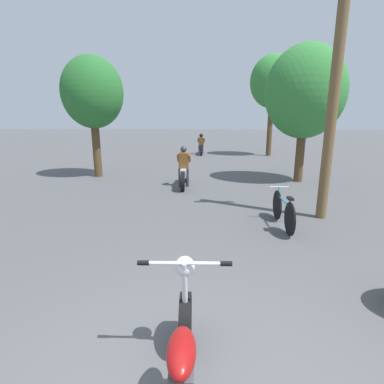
{
  "coord_description": "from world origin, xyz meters",
  "views": [
    {
      "loc": [
        0.13,
        -1.9,
        2.4
      ],
      "look_at": [
        0.0,
        4.1,
        0.9
      ],
      "focal_mm": 28.0,
      "sensor_mm": 36.0,
      "label": 1
    }
  ],
  "objects_px": {
    "utility_pole": "(334,95)",
    "roadside_tree_right_far": "(273,82)",
    "roadside_tree_left": "(92,93)",
    "motorcycle_foreground": "(182,364)",
    "bicycle_parked": "(283,210)",
    "motorcycle_rider_lead": "(184,171)",
    "motorcycle_rider_far": "(201,146)",
    "roadside_tree_right_near": "(305,92)"
  },
  "relations": [
    {
      "from": "utility_pole",
      "to": "roadside_tree_right_far",
      "type": "bearing_deg",
      "value": 83.12
    },
    {
      "from": "roadside_tree_left",
      "to": "motorcycle_foreground",
      "type": "bearing_deg",
      "value": -68.31
    },
    {
      "from": "roadside_tree_right_far",
      "to": "bicycle_parked",
      "type": "relative_size",
      "value": 3.52
    },
    {
      "from": "utility_pole",
      "to": "bicycle_parked",
      "type": "height_order",
      "value": "utility_pole"
    },
    {
      "from": "motorcycle_rider_lead",
      "to": "motorcycle_foreground",
      "type": "bearing_deg",
      "value": -87.34
    },
    {
      "from": "bicycle_parked",
      "to": "roadside_tree_left",
      "type": "bearing_deg",
      "value": 136.38
    },
    {
      "from": "motorcycle_rider_lead",
      "to": "bicycle_parked",
      "type": "distance_m",
      "value": 4.69
    },
    {
      "from": "bicycle_parked",
      "to": "motorcycle_rider_far",
      "type": "bearing_deg",
      "value": 97.2
    },
    {
      "from": "motorcycle_rider_far",
      "to": "bicycle_parked",
      "type": "bearing_deg",
      "value": -82.8
    },
    {
      "from": "roadside_tree_right_near",
      "to": "roadside_tree_right_far",
      "type": "height_order",
      "value": "roadside_tree_right_far"
    },
    {
      "from": "roadside_tree_right_far",
      "to": "motorcycle_rider_lead",
      "type": "bearing_deg",
      "value": -119.33
    },
    {
      "from": "motorcycle_foreground",
      "to": "motorcycle_rider_lead",
      "type": "xyz_separation_m",
      "value": [
        -0.39,
        8.39,
        0.13
      ]
    },
    {
      "from": "roadside_tree_right_near",
      "to": "roadside_tree_left",
      "type": "height_order",
      "value": "roadside_tree_right_near"
    },
    {
      "from": "roadside_tree_left",
      "to": "motorcycle_rider_far",
      "type": "distance_m",
      "value": 9.37
    },
    {
      "from": "roadside_tree_right_near",
      "to": "motorcycle_rider_lead",
      "type": "distance_m",
      "value": 5.23
    },
    {
      "from": "utility_pole",
      "to": "roadside_tree_right_near",
      "type": "bearing_deg",
      "value": 79.31
    },
    {
      "from": "roadside_tree_right_near",
      "to": "roadside_tree_right_far",
      "type": "xyz_separation_m",
      "value": [
        0.67,
        8.02,
        1.2
      ]
    },
    {
      "from": "motorcycle_rider_lead",
      "to": "motorcycle_rider_far",
      "type": "xyz_separation_m",
      "value": [
        0.7,
        9.59,
        -0.01
      ]
    },
    {
      "from": "motorcycle_rider_lead",
      "to": "motorcycle_rider_far",
      "type": "bearing_deg",
      "value": 85.81
    },
    {
      "from": "roadside_tree_right_far",
      "to": "roadside_tree_left",
      "type": "relative_size",
      "value": 1.29
    },
    {
      "from": "roadside_tree_left",
      "to": "bicycle_parked",
      "type": "relative_size",
      "value": 2.73
    },
    {
      "from": "roadside_tree_left",
      "to": "motorcycle_rider_far",
      "type": "height_order",
      "value": "roadside_tree_left"
    },
    {
      "from": "utility_pole",
      "to": "roadside_tree_right_near",
      "type": "xyz_separation_m",
      "value": [
        0.81,
        4.3,
        0.39
      ]
    },
    {
      "from": "roadside_tree_left",
      "to": "motorcycle_rider_lead",
      "type": "bearing_deg",
      "value": -25.86
    },
    {
      "from": "utility_pole",
      "to": "motorcycle_rider_far",
      "type": "height_order",
      "value": "utility_pole"
    },
    {
      "from": "motorcycle_foreground",
      "to": "motorcycle_rider_far",
      "type": "bearing_deg",
      "value": 89.01
    },
    {
      "from": "roadside_tree_right_far",
      "to": "motorcycle_rider_far",
      "type": "xyz_separation_m",
      "value": [
        -4.33,
        0.63,
        -3.95
      ]
    },
    {
      "from": "roadside_tree_right_near",
      "to": "roadside_tree_left",
      "type": "xyz_separation_m",
      "value": [
        -8.01,
        0.83,
        0.04
      ]
    },
    {
      "from": "roadside_tree_right_near",
      "to": "roadside_tree_right_far",
      "type": "distance_m",
      "value": 8.13
    },
    {
      "from": "roadside_tree_right_near",
      "to": "roadside_tree_left",
      "type": "relative_size",
      "value": 1.04
    },
    {
      "from": "utility_pole",
      "to": "roadside_tree_left",
      "type": "relative_size",
      "value": 1.18
    },
    {
      "from": "roadside_tree_left",
      "to": "bicycle_parked",
      "type": "xyz_separation_m",
      "value": [
        6.07,
        -5.79,
        -2.93
      ]
    },
    {
      "from": "motorcycle_foreground",
      "to": "roadside_tree_left",
      "type": "bearing_deg",
      "value": 111.69
    },
    {
      "from": "roadside_tree_left",
      "to": "motorcycle_foreground",
      "type": "distance_m",
      "value": 11.32
    },
    {
      "from": "roadside_tree_right_near",
      "to": "bicycle_parked",
      "type": "xyz_separation_m",
      "value": [
        -1.93,
        -4.96,
        -2.89
      ]
    },
    {
      "from": "roadside_tree_right_near",
      "to": "motorcycle_rider_far",
      "type": "height_order",
      "value": "roadside_tree_right_near"
    },
    {
      "from": "utility_pole",
      "to": "motorcycle_rider_lead",
      "type": "height_order",
      "value": "utility_pole"
    },
    {
      "from": "roadside_tree_right_far",
      "to": "motorcycle_foreground",
      "type": "relative_size",
      "value": 2.92
    },
    {
      "from": "utility_pole",
      "to": "motorcycle_rider_lead",
      "type": "xyz_separation_m",
      "value": [
        -3.54,
        3.36,
        -2.34
      ]
    },
    {
      "from": "utility_pole",
      "to": "motorcycle_rider_lead",
      "type": "distance_m",
      "value": 5.42
    },
    {
      "from": "roadside_tree_left",
      "to": "motorcycle_rider_far",
      "type": "relative_size",
      "value": 2.23
    },
    {
      "from": "roadside_tree_left",
      "to": "motorcycle_foreground",
      "type": "xyz_separation_m",
      "value": [
        4.04,
        -10.16,
        -2.9
      ]
    }
  ]
}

